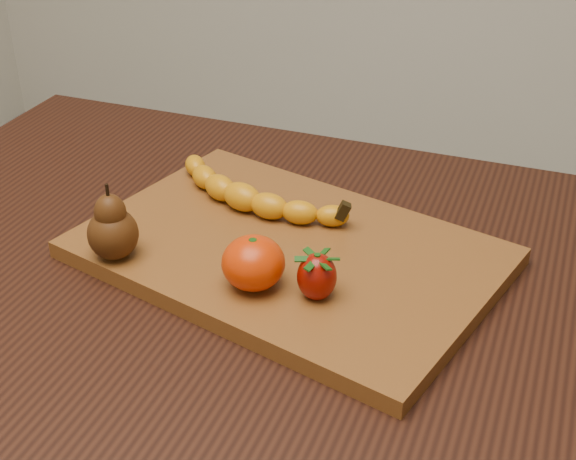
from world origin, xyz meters
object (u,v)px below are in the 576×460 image
at_px(mandarin, 253,263).
at_px(cutting_board, 288,253).
at_px(pear, 111,221).
at_px(table, 250,327).

bearing_deg(mandarin, cutting_board, 86.39).
bearing_deg(mandarin, pear, -179.75).
relative_size(pear, mandarin, 1.32).
bearing_deg(table, pear, -149.78).
relative_size(table, mandarin, 15.28).
distance_m(table, cutting_board, 0.12).
bearing_deg(mandarin, table, 118.08).
xyz_separation_m(cutting_board, pear, (-0.17, -0.09, 0.05)).
height_order(cutting_board, pear, pear).
xyz_separation_m(table, cutting_board, (0.04, 0.01, 0.11)).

